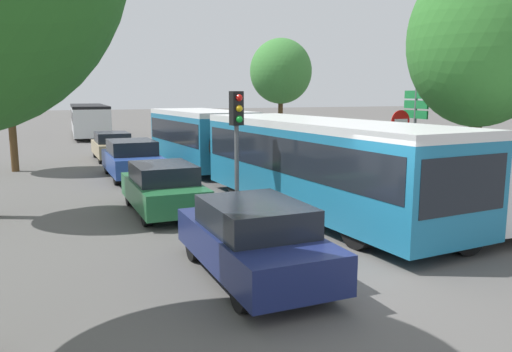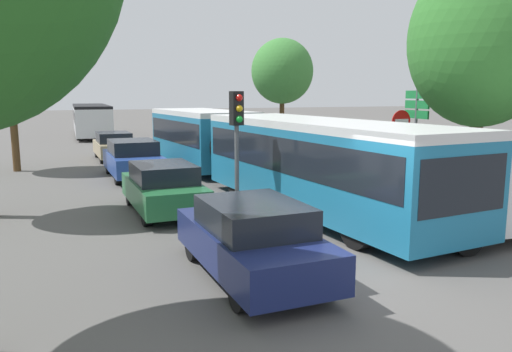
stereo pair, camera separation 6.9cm
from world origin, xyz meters
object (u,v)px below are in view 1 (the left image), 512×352
Objects in this scene: queued_car_tan at (112,146)px; tree_right_mid at (281,73)px; tree_left_far at (7,68)px; no_entry_sign at (400,140)px; articulated_bus at (258,147)px; traffic_light at (237,125)px; queued_car_navy at (253,239)px; queued_car_green at (163,188)px; tree_right_near at (481,41)px; city_bus_rear at (89,118)px; direction_sign_post at (415,116)px; queued_car_blue at (132,159)px; white_van at (509,185)px.

tree_right_mid is at bearing -102.19° from queued_car_tan.
tree_left_far is (-4.38, -2.30, 3.68)m from queued_car_tan.
queued_car_tan is 1.43× the size of no_entry_sign.
articulated_bus is 4.01m from traffic_light.
queued_car_navy is at bearing -117.24° from tree_right_mid.
queued_car_green is 10.55m from tree_right_near.
city_bus_rear is 1.84× the size of tree_right_mid.
queued_car_navy is at bearing -158.02° from tree_right_near.
queued_car_navy is at bearing -26.30° from traffic_light.
queued_car_tan is 1.12× the size of direction_sign_post.
traffic_light is at bearing -35.46° from articulated_bus.
tree_right_near is at bearing -102.23° from queued_car_green.
traffic_light reaches higher than no_entry_sign.
tree_right_mid reaches higher than no_entry_sign.
queued_car_blue is at bearing -134.47° from no_entry_sign.
city_bus_rear is 27.82m from queued_car_green.
white_van is 5.69m from tree_right_near.
queued_car_blue is 13.65m from white_van.
queued_car_tan is (0.12, 12.31, -0.00)m from queued_car_green.
no_entry_sign is 0.37× the size of tree_right_near.
queued_car_tan is at bearing -178.45° from city_bus_rear.
no_entry_sign is at bearing -92.41° from white_van.
city_bus_rear is 2.62× the size of queued_car_blue.
traffic_light reaches higher than queued_car_tan.
direction_sign_post is (2.04, 5.72, 1.33)m from white_van.
queued_car_blue is 0.85× the size of white_van.
no_entry_sign is (0.55, 4.64, 0.64)m from white_van.
tree_right_mid reaches higher than queued_car_tan.
traffic_light reaches higher than queued_car_blue.
white_van is 0.68× the size of tree_right_near.
queued_car_blue is at bearing -1.60° from queued_car_green.
tree_right_near is (13.73, -12.00, 0.53)m from tree_left_far.
traffic_light is (-5.16, 4.26, 1.26)m from white_van.
tree_left_far is 18.24m from tree_right_near.
queued_car_tan is at bearing 0.62° from queued_car_navy.
no_entry_sign reaches higher than queued_car_blue.
tree_right_mid is at bearing -64.43° from queued_car_blue.
white_van reaches higher than queued_car_blue.
no_entry_sign is 16.19m from tree_left_far.
traffic_light is at bearing 174.53° from tree_right_near.
queued_car_blue is 1.55× the size of no_entry_sign.
tree_right_near reaches higher than white_van.
no_entry_sign is at bearing -151.17° from queued_car_tan.
articulated_bus is 10.19m from tree_right_mid.
tree_left_far is at bearing 138.84° from tree_right_near.
white_van is at bearing -166.65° from city_bus_rear.
queued_car_green is 9.16m from direction_sign_post.
queued_car_green is 12.31m from queued_car_tan.
tree_right_mid is at bearing 145.50° from articulated_bus.
no_entry_sign is at bearing -134.81° from queued_car_blue.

